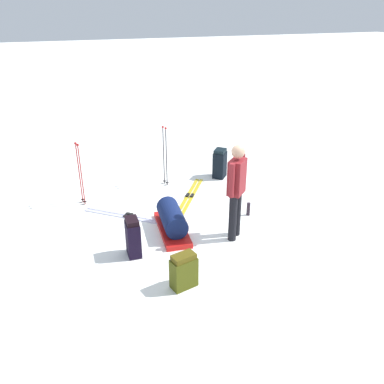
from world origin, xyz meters
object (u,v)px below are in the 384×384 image
gear_sled (172,220)px  backpack_bright (184,271)px  skier_standing (236,188)px  ski_poles_planted_far (80,171)px  ski_pair_near (128,216)px  backpack_small_spare (220,164)px  thermos_bottle (248,209)px  ski_poles_planted_near (165,153)px  ski_pair_far (190,196)px  backpack_large_dark (133,237)px

gear_sled → backpack_bright: bearing=-10.4°
skier_standing → ski_poles_planted_far: bearing=-133.0°
ski_poles_planted_far → backpack_bright: bearing=19.0°
ski_pair_near → backpack_small_spare: (-1.22, 2.41, 0.33)m
backpack_small_spare → thermos_bottle: (1.92, -0.20, -0.21)m
ski_pair_near → ski_poles_planted_near: ski_poles_planted_near is taller
backpack_bright → ski_poles_planted_near: bearing=168.3°
ski_pair_near → ski_pair_far: 1.48m
ski_pair_far → thermos_bottle: bearing=35.3°
backpack_small_spare → ski_poles_planted_near: 1.37m
ski_pair_near → backpack_bright: size_ratio=2.84×
backpack_small_spare → ski_poles_planted_near: (-0.01, -1.31, 0.41)m
backpack_large_dark → backpack_bright: 1.16m
backpack_small_spare → gear_sled: 2.68m
skier_standing → ski_poles_planted_far: size_ratio=1.31×
thermos_bottle → backpack_bright: bearing=-48.4°
ski_pair_near → skier_standing: bearing=50.4°
backpack_large_dark → skier_standing: bearing=88.9°
ski_pair_far → backpack_large_dark: (1.74, -1.56, 0.32)m
backpack_small_spare → gear_sled: bearing=-41.2°
backpack_small_spare → skier_standing: bearing=-17.3°
backpack_large_dark → ski_poles_planted_far: bearing=-164.7°
skier_standing → thermos_bottle: (-0.64, 0.59, -0.82)m
backpack_bright → backpack_small_spare: 4.11m
skier_standing → ski_pair_far: skier_standing is taller
backpack_large_dark → backpack_small_spare: (-2.52, 2.57, 0.01)m
gear_sled → thermos_bottle: bearing=93.7°
ski_pair_far → ski_poles_planted_far: ski_poles_planted_far is taller
gear_sled → thermos_bottle: 1.57m
backpack_large_dark → backpack_bright: backpack_large_dark is taller
skier_standing → gear_sled: (-0.54, -0.97, -0.73)m
backpack_bright → ski_pair_far: bearing=159.4°
ski_poles_planted_far → backpack_small_spare: bearing=96.3°
backpack_bright → ski_poles_planted_near: size_ratio=0.41×
ski_pair_far → ski_poles_planted_far: (-0.43, -2.16, 0.71)m
ski_pair_far → backpack_bright: (2.79, -1.05, 0.26)m
backpack_small_spare → ski_poles_planted_far: size_ratio=0.53×
skier_standing → ski_pair_near: (-1.34, -1.62, -0.94)m
ski_poles_planted_far → thermos_bottle: size_ratio=5.00×
ski_pair_near → backpack_bright: 2.39m
ski_pair_near → thermos_bottle: size_ratio=5.99×
backpack_large_dark → backpack_bright: size_ratio=1.22×
ski_poles_planted_far → ski_pair_far: bearing=78.8°
ski_pair_far → ski_poles_planted_near: (-0.79, -0.30, 0.73)m
backpack_large_dark → ski_pair_near: bearing=173.2°
ski_pair_near → gear_sled: (0.80, 0.65, 0.21)m
ski_pair_far → backpack_small_spare: backpack_small_spare is taller
ski_poles_planted_near → backpack_large_dark: bearing=-26.4°
backpack_large_dark → gear_sled: size_ratio=0.51×
ski_pair_far → thermos_bottle: (1.14, 0.81, 0.12)m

